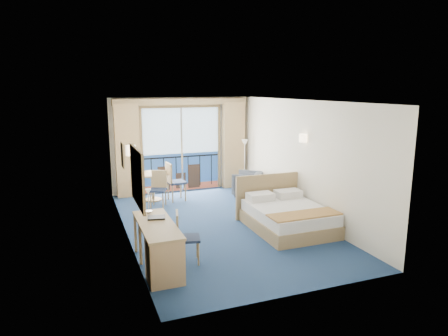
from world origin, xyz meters
TOP-DOWN VIEW (x-y plane):
  - floor at (0.00, 0.00)m, footprint 6.50×6.50m
  - room_walls at (0.00, 0.00)m, footprint 4.04×6.54m
  - balcony_door at (-0.01, 3.22)m, footprint 2.36×0.03m
  - curtain_left at (-1.55, 3.07)m, footprint 0.65×0.22m
  - curtain_right at (1.55, 3.07)m, footprint 0.65×0.22m
  - pelmet at (0.00, 3.10)m, footprint 3.80×0.25m
  - mirror at (-1.97, -1.50)m, footprint 0.05×1.25m
  - wall_print at (-1.97, 0.45)m, footprint 0.04×0.42m
  - sconce_left at (-1.94, -0.60)m, footprint 0.18×0.18m
  - sconce_right at (1.94, -0.15)m, footprint 0.18×0.18m
  - bed at (1.24, -0.75)m, footprint 1.61×1.92m
  - nightstand at (1.78, 0.45)m, footprint 0.39×0.38m
  - phone at (1.78, 0.48)m, footprint 0.19×0.15m
  - armchair at (1.55, 1.99)m, footprint 1.03×1.03m
  - floor_lamp at (1.75, 2.69)m, footprint 0.21×0.21m
  - desk at (-1.71, -2.06)m, footprint 0.56×1.64m
  - desk_chair at (-1.25, -1.61)m, footprint 0.48×0.47m
  - folder at (-1.66, -1.36)m, footprint 0.33×0.28m
  - desk_lamp at (-1.72, -1.01)m, footprint 0.11×0.11m
  - round_table at (-1.01, 2.46)m, footprint 0.82×0.82m
  - table_chair_a at (-0.51, 2.22)m, footprint 0.50×0.49m
  - table_chair_b at (-0.97, 1.89)m, footprint 0.52×0.52m

SIDE VIEW (x-z plane):
  - floor at x=0.00m, z-range 0.00..0.00m
  - nightstand at x=1.78m, z-range 0.00..0.52m
  - bed at x=1.24m, z-range -0.22..0.79m
  - armchair at x=1.55m, z-range 0.00..0.68m
  - desk at x=-1.71m, z-range 0.04..0.81m
  - table_chair_b at x=-0.97m, z-range 0.06..0.96m
  - desk_chair at x=-1.25m, z-range 0.06..0.96m
  - phone at x=1.78m, z-range 0.52..0.60m
  - round_table at x=-1.01m, z-range 0.19..0.93m
  - table_chair_a at x=-0.51m, z-range 0.07..1.10m
  - folder at x=-1.66m, z-range 0.77..0.80m
  - desk_lamp at x=-1.72m, z-range 0.87..1.30m
  - floor_lamp at x=1.75m, z-range 0.38..1.87m
  - balcony_door at x=-0.01m, z-range -0.12..2.40m
  - curtain_left at x=-1.55m, z-range 0.00..2.55m
  - curtain_right at x=1.55m, z-range 0.00..2.55m
  - mirror at x=-1.97m, z-range 1.08..2.03m
  - wall_print at x=-1.97m, z-range 1.34..1.86m
  - room_walls at x=0.00m, z-range 0.42..3.14m
  - sconce_left at x=-1.94m, z-range 1.76..1.94m
  - sconce_right at x=1.94m, z-range 1.76..1.94m
  - pelmet at x=0.00m, z-range 2.49..2.67m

